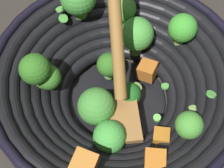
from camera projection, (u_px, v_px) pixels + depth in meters
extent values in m
plane|color=#332D28|center=(118.00, 102.00, 0.56)|extent=(4.00, 4.00, 0.00)
cylinder|color=black|center=(118.00, 101.00, 0.56)|extent=(0.16, 0.16, 0.01)
torus|color=black|center=(118.00, 96.00, 0.54)|extent=(0.20, 0.20, 0.02)
torus|color=black|center=(118.00, 93.00, 0.53)|extent=(0.23, 0.23, 0.02)
torus|color=black|center=(118.00, 89.00, 0.52)|extent=(0.26, 0.26, 0.02)
torus|color=black|center=(118.00, 86.00, 0.52)|extent=(0.28, 0.28, 0.02)
torus|color=black|center=(118.00, 82.00, 0.51)|extent=(0.31, 0.31, 0.02)
torus|color=black|center=(118.00, 78.00, 0.50)|extent=(0.34, 0.34, 0.02)
torus|color=black|center=(118.00, 74.00, 0.49)|extent=(0.36, 0.36, 0.02)
torus|color=black|center=(119.00, 70.00, 0.48)|extent=(0.38, 0.38, 0.01)
cylinder|color=#6A904A|center=(110.00, 143.00, 0.50)|extent=(0.02, 0.02, 0.01)
sphere|color=green|center=(110.00, 137.00, 0.47)|extent=(0.05, 0.05, 0.05)
cylinder|color=#6EA24A|center=(186.00, 132.00, 0.46)|extent=(0.02, 0.02, 0.01)
sphere|color=green|center=(189.00, 125.00, 0.44)|extent=(0.04, 0.04, 0.04)
cylinder|color=#84BC4F|center=(51.00, 85.00, 0.52)|extent=(0.02, 0.02, 0.01)
sphere|color=#3D7E2A|center=(48.00, 77.00, 0.50)|extent=(0.04, 0.04, 0.04)
cylinder|color=#6BA03C|center=(80.00, 12.00, 0.55)|extent=(0.03, 0.03, 0.02)
cylinder|color=olive|center=(180.00, 39.00, 0.55)|extent=(0.02, 0.02, 0.02)
sphere|color=green|center=(183.00, 28.00, 0.52)|extent=(0.05, 0.05, 0.05)
cylinder|color=#6EAA4F|center=(109.00, 73.00, 0.56)|extent=(0.02, 0.02, 0.02)
sphere|color=#357424|center=(109.00, 65.00, 0.54)|extent=(0.04, 0.04, 0.04)
cylinder|color=#6BA248|center=(97.00, 116.00, 0.52)|extent=(0.03, 0.03, 0.02)
sphere|color=#469339|center=(96.00, 106.00, 0.49)|extent=(0.06, 0.06, 0.06)
cylinder|color=#87AD4B|center=(129.00, 101.00, 0.54)|extent=(0.03, 0.03, 0.02)
sphere|color=#216523|center=(129.00, 94.00, 0.52)|extent=(0.04, 0.04, 0.04)
cylinder|color=#76C24C|center=(122.00, 20.00, 0.57)|extent=(0.02, 0.02, 0.02)
sphere|color=#50A33C|center=(123.00, 8.00, 0.54)|extent=(0.04, 0.04, 0.04)
cylinder|color=#69A44B|center=(39.00, 80.00, 0.51)|extent=(0.02, 0.02, 0.02)
sphere|color=#327221|center=(35.00, 69.00, 0.48)|extent=(0.05, 0.05, 0.05)
cylinder|color=#73A352|center=(136.00, 47.00, 0.57)|extent=(0.03, 0.02, 0.03)
sphere|color=green|center=(137.00, 34.00, 0.54)|extent=(0.06, 0.06, 0.06)
cube|color=#C7772D|center=(84.00, 164.00, 0.41)|extent=(0.04, 0.04, 0.03)
cube|color=#C37522|center=(161.00, 138.00, 0.48)|extent=(0.03, 0.03, 0.03)
cube|color=gold|center=(110.00, 139.00, 0.49)|extent=(0.03, 0.03, 0.03)
cube|color=#BE6725|center=(147.00, 71.00, 0.55)|extent=(0.03, 0.03, 0.03)
cube|color=#C26B20|center=(155.00, 161.00, 0.44)|extent=(0.04, 0.04, 0.03)
cylinder|color=#99D166|center=(115.00, 69.00, 0.54)|extent=(0.02, 0.02, 0.01)
cylinder|color=#56B247|center=(63.00, 18.00, 0.54)|extent=(0.02, 0.02, 0.01)
cylinder|color=#99D166|center=(137.00, 87.00, 0.53)|extent=(0.02, 0.02, 0.01)
cylinder|color=#56B247|center=(165.00, 86.00, 0.54)|extent=(0.02, 0.02, 0.01)
cylinder|color=#99D166|center=(193.00, 109.00, 0.48)|extent=(0.02, 0.02, 0.01)
cylinder|color=#6BC651|center=(157.00, 118.00, 0.50)|extent=(0.02, 0.02, 0.01)
cylinder|color=#6BC651|center=(128.00, 32.00, 0.56)|extent=(0.02, 0.02, 0.01)
cylinder|color=#56B247|center=(211.00, 94.00, 0.46)|extent=(0.01, 0.01, 0.01)
cylinder|color=#6BC651|center=(196.00, 132.00, 0.45)|extent=(0.01, 0.01, 0.01)
cylinder|color=#6BC651|center=(60.00, 9.00, 0.53)|extent=(0.02, 0.02, 0.01)
cube|color=#9E6B38|center=(123.00, 120.00, 0.49)|extent=(0.09, 0.08, 0.01)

